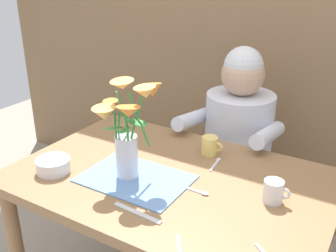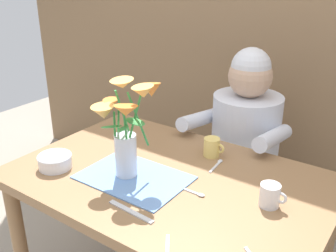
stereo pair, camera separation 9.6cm
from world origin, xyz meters
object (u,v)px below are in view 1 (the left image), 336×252
object	(u,v)px
ceramic_mug	(210,146)
dinner_knife	(137,213)
flower_vase	(127,126)
ceramic_bowl	(53,165)
coffee_cup	(274,191)
seated_person	(236,156)

from	to	relation	value
ceramic_mug	dinner_knife	bearing A→B (deg)	-92.09
flower_vase	dinner_knife	world-z (taller)	flower_vase
ceramic_bowl	coffee_cup	size ratio (longest dim) A/B	1.46
seated_person	ceramic_mug	world-z (taller)	seated_person
flower_vase	ceramic_mug	xyz separation A→B (m)	(0.18, 0.33, -0.17)
ceramic_bowl	dinner_knife	bearing A→B (deg)	-7.62
ceramic_mug	coffee_cup	bearing A→B (deg)	-31.95
ceramic_bowl	dinner_knife	world-z (taller)	ceramic_bowl
seated_person	coffee_cup	world-z (taller)	seated_person
ceramic_bowl	dinner_knife	xyz separation A→B (m)	(0.44, -0.06, -0.03)
dinner_knife	ceramic_mug	xyz separation A→B (m)	(0.02, 0.51, 0.04)
seated_person	flower_vase	size ratio (longest dim) A/B	3.04
dinner_knife	coffee_cup	bearing A→B (deg)	43.59
ceramic_bowl	ceramic_mug	distance (m)	0.64
seated_person	ceramic_mug	xyz separation A→B (m)	(0.02, -0.38, 0.22)
flower_vase	ceramic_bowl	size ratio (longest dim) A/B	2.75
seated_person	flower_vase	xyz separation A→B (m)	(-0.16, -0.71, 0.39)
ceramic_bowl	coffee_cup	distance (m)	0.83
seated_person	coffee_cup	size ratio (longest dim) A/B	12.20
coffee_cup	ceramic_bowl	bearing A→B (deg)	-163.40
seated_person	dinner_knife	size ratio (longest dim) A/B	5.97
dinner_knife	ceramic_mug	world-z (taller)	ceramic_mug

